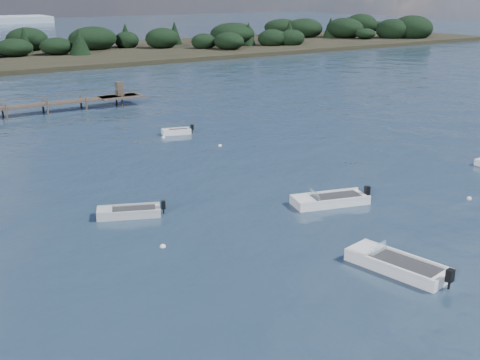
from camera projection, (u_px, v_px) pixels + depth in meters
ground at (54, 94)px, 77.12m from camera, size 400.00×400.00×0.00m
dinghy_near_olive at (396, 267)px, 29.01m from camera, size 2.68×5.40×1.29m
dinghy_mid_grey at (129, 214)px, 35.89m from camera, size 4.06×2.78×1.03m
dinghy_mid_white_a at (330, 201)px, 37.86m from camera, size 5.23×3.05×1.20m
tender_far_white at (176, 132)px, 55.89m from camera, size 3.03×1.76×1.02m
buoy_b at (469, 199)px, 38.79m from camera, size 0.32×0.32×0.32m
buoy_c at (163, 247)px, 31.62m from camera, size 0.32×0.32×0.32m
buoy_e at (163, 138)px, 54.50m from camera, size 0.32×0.32×0.32m
buoy_extra_a at (220, 146)px, 51.73m from camera, size 0.32×0.32×0.32m
far_headland at (115, 45)px, 121.41m from camera, size 190.00×40.00×5.80m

